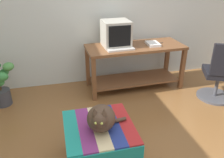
% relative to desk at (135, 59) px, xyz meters
% --- Properties ---
extents(back_wall, '(8.00, 0.10, 2.60)m').
position_rel_desk_xyz_m(back_wall, '(-0.51, 0.45, 0.82)').
color(back_wall, silver).
rests_on(back_wall, ground_plane).
extents(desk, '(1.52, 0.63, 0.70)m').
position_rel_desk_xyz_m(desk, '(0.00, 0.00, 0.00)').
color(desk, brown).
rests_on(desk, ground_plane).
extents(tv_monitor, '(0.41, 0.40, 0.38)m').
position_rel_desk_xyz_m(tv_monitor, '(-0.29, 0.05, 0.41)').
color(tv_monitor, '#BCB7A8').
rests_on(tv_monitor, desk).
extents(keyboard, '(0.41, 0.17, 0.02)m').
position_rel_desk_xyz_m(keyboard, '(-0.28, -0.14, 0.23)').
color(keyboard, beige).
rests_on(keyboard, desk).
extents(book, '(0.19, 0.26, 0.04)m').
position_rel_desk_xyz_m(book, '(0.27, -0.04, 0.24)').
color(book, white).
rests_on(book, desk).
extents(ottoman_with_blanket, '(0.65, 0.68, 0.44)m').
position_rel_desk_xyz_m(ottoman_with_blanket, '(-0.86, -1.49, -0.26)').
color(ottoman_with_blanket, tan).
rests_on(ottoman_with_blanket, ground_plane).
extents(cat, '(0.43, 0.37, 0.29)m').
position_rel_desk_xyz_m(cat, '(-0.85, -1.54, 0.09)').
color(cat, '#473323').
rests_on(cat, ottoman_with_blanket).
extents(office_chair, '(0.55, 0.55, 0.89)m').
position_rel_desk_xyz_m(office_chair, '(1.05, -0.69, -0.09)').
color(office_chair, '#4C4C51').
rests_on(office_chair, ground_plane).
extents(pen, '(0.14, 0.03, 0.01)m').
position_rel_desk_xyz_m(pen, '(0.40, 0.02, 0.23)').
color(pen, black).
rests_on(pen, desk).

